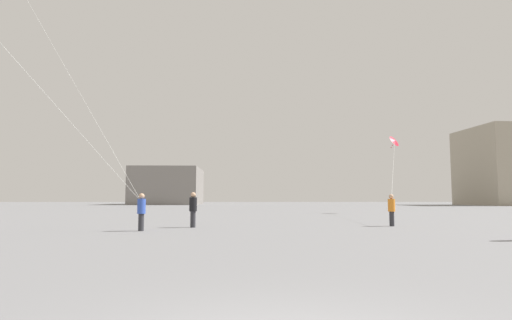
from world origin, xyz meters
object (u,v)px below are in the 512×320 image
at_px(person_in_orange, 392,209).
at_px(person_in_blue, 141,210).
at_px(building_centre_hall, 509,166).
at_px(person_in_black, 193,208).
at_px(kite_crimson_diamond, 395,141).
at_px(building_left_hall, 168,186).

distance_m(person_in_orange, person_in_blue, 12.85).
distance_m(person_in_orange, building_centre_hall, 78.71).
xyz_separation_m(person_in_black, kite_crimson_diamond, (17.25, 19.57, 6.10)).
bearing_deg(building_left_hall, person_in_black, -78.36).
bearing_deg(kite_crimson_diamond, person_in_blue, -131.54).
relative_size(person_in_black, kite_crimson_diamond, 0.09).
distance_m(person_in_orange, building_left_hall, 79.96).
relative_size(person_in_black, building_left_hall, 0.10).
distance_m(person_in_blue, building_left_hall, 79.74).
height_order(kite_crimson_diamond, building_centre_hall, building_centre_hall).
relative_size(person_in_orange, kite_crimson_diamond, 0.09).
bearing_deg(kite_crimson_diamond, person_in_orange, -109.94).
height_order(person_in_black, person_in_blue, person_in_black).
bearing_deg(building_left_hall, person_in_blue, -80.14).
bearing_deg(building_centre_hall, person_in_black, -131.18).
xyz_separation_m(person_in_black, person_in_blue, (-2.06, -2.23, -0.04)).
relative_size(person_in_orange, building_left_hall, 0.09).
bearing_deg(building_left_hall, person_in_orange, -70.90).
distance_m(person_in_blue, kite_crimson_diamond, 29.77).
bearing_deg(person_in_blue, building_left_hall, 41.63).
height_order(person_in_orange, person_in_blue, person_in_blue).
bearing_deg(building_left_hall, building_centre_hall, -9.39).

